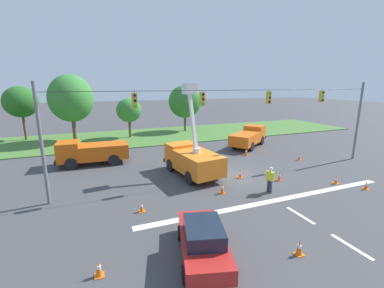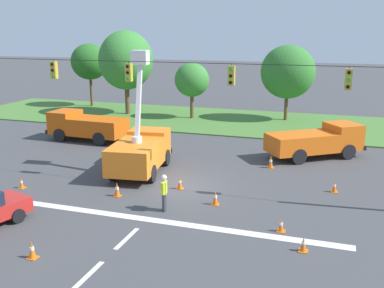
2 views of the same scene
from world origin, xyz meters
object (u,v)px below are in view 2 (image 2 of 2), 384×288
at_px(traffic_cone_far_left, 303,244).
at_px(utility_truck_support_far, 86,125).
at_px(traffic_cone_far_right, 271,162).
at_px(tree_far_west, 90,62).
at_px(utility_truck_support_near, 317,141).
at_px(traffic_cone_near_bucket, 334,187).
at_px(road_worker, 164,191).
at_px(traffic_cone_mid_left, 281,225).
at_px(traffic_cone_foreground_left, 180,183).
at_px(traffic_cone_centre_line, 32,250).
at_px(traffic_cone_mid_right, 215,198).
at_px(tree_centre, 192,80).
at_px(traffic_cone_foreground_right, 117,189).
at_px(tree_east, 288,72).
at_px(utility_truck_bucket_lift, 141,149).
at_px(traffic_cone_lane_edge_b, 21,183).

bearing_deg(traffic_cone_far_left, utility_truck_support_far, 143.00).
bearing_deg(traffic_cone_far_right, tree_far_west, 143.30).
relative_size(tree_far_west, utility_truck_support_near, 1.05).
distance_m(utility_truck_support_far, traffic_cone_near_bucket, 19.22).
bearing_deg(road_worker, traffic_cone_near_bucket, 34.34).
xyz_separation_m(traffic_cone_mid_left, traffic_cone_far_right, (-1.80, 8.84, 0.10)).
distance_m(traffic_cone_foreground_left, traffic_cone_centre_line, 9.16).
bearing_deg(traffic_cone_mid_left, traffic_cone_mid_right, 149.56).
height_order(tree_far_west, traffic_cone_near_bucket, tree_far_west).
distance_m(tree_centre, traffic_cone_foreground_right, 21.11).
bearing_deg(tree_east, traffic_cone_foreground_right, -104.15).
bearing_deg(traffic_cone_far_left, traffic_cone_near_bucket, 82.24).
distance_m(tree_far_west, utility_truck_support_far, 16.28).
bearing_deg(tree_centre, traffic_cone_centre_line, -83.96).
bearing_deg(traffic_cone_far_right, traffic_cone_mid_left, -78.49).
xyz_separation_m(tree_centre, utility_truck_support_far, (-4.94, -10.65, -2.51)).
bearing_deg(traffic_cone_mid_left, tree_centre, 117.03).
xyz_separation_m(traffic_cone_foreground_right, traffic_cone_centre_line, (0.03, -6.74, -0.03)).
xyz_separation_m(tree_east, utility_truck_bucket_lift, (-6.21, -18.50, -3.10)).
distance_m(utility_truck_support_near, traffic_cone_near_bucket, 6.73).
bearing_deg(tree_far_west, traffic_cone_lane_edge_b, -67.43).
bearing_deg(utility_truck_support_near, traffic_cone_near_bucket, -78.93).
xyz_separation_m(tree_east, traffic_cone_foreground_right, (-5.68, -22.54, -4.14)).
distance_m(utility_truck_bucket_lift, traffic_cone_far_right, 7.95).
bearing_deg(traffic_cone_far_left, traffic_cone_far_right, 105.34).
bearing_deg(traffic_cone_centre_line, traffic_cone_near_bucket, 46.09).
height_order(utility_truck_support_near, traffic_cone_foreground_right, utility_truck_support_near).
xyz_separation_m(traffic_cone_lane_edge_b, traffic_cone_far_right, (12.06, 7.84, 0.10)).
bearing_deg(tree_east, traffic_cone_far_right, -86.38).
xyz_separation_m(utility_truck_support_near, traffic_cone_centre_line, (-9.15, -17.39, -0.81)).
height_order(utility_truck_bucket_lift, traffic_cone_foreground_right, utility_truck_bucket_lift).
relative_size(traffic_cone_foreground_right, traffic_cone_far_right, 0.95).
bearing_deg(tree_east, traffic_cone_lane_edge_b, -115.68).
relative_size(tree_far_west, utility_truck_support_far, 1.11).
bearing_deg(tree_centre, road_worker, -74.87).
bearing_deg(traffic_cone_mid_left, utility_truck_support_far, 144.62).
bearing_deg(traffic_cone_far_right, utility_truck_support_far, 169.40).
relative_size(utility_truck_support_near, road_worker, 3.67).
xyz_separation_m(traffic_cone_near_bucket, traffic_cone_centre_line, (-10.43, -10.83, 0.04)).
height_order(traffic_cone_foreground_left, traffic_cone_foreground_right, traffic_cone_foreground_right).
bearing_deg(traffic_cone_centre_line, utility_truck_bucket_lift, 92.93).
bearing_deg(tree_far_west, traffic_cone_far_left, -47.04).
relative_size(traffic_cone_near_bucket, traffic_cone_far_left, 1.02).
height_order(utility_truck_bucket_lift, traffic_cone_far_left, utility_truck_bucket_lift).
distance_m(tree_far_west, traffic_cone_mid_right, 31.47).
height_order(traffic_cone_foreground_left, traffic_cone_mid_right, traffic_cone_mid_right).
bearing_deg(traffic_cone_centre_line, traffic_cone_far_right, 64.74).
height_order(tree_centre, utility_truck_support_far, tree_centre).
height_order(traffic_cone_near_bucket, traffic_cone_centre_line, traffic_cone_centre_line).
bearing_deg(traffic_cone_mid_left, tree_far_west, 133.38).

